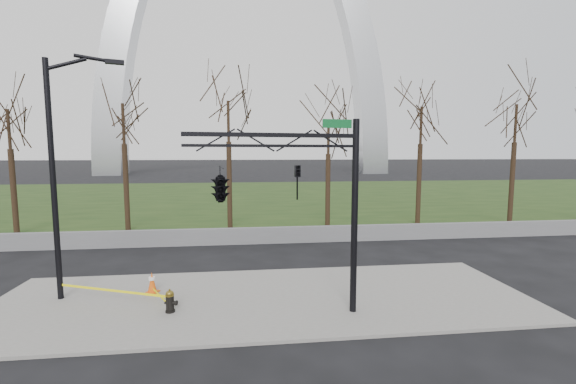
{
  "coord_description": "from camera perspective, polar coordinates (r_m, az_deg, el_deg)",
  "views": [
    {
      "loc": [
        -0.67,
        -12.29,
        5.01
      ],
      "look_at": [
        1.02,
        2.0,
        3.49
      ],
      "focal_mm": 23.32,
      "sensor_mm": 36.0,
      "label": 1
    }
  ],
  "objects": [
    {
      "name": "ground",
      "position": [
        13.29,
        -3.5,
        -16.12
      ],
      "size": [
        500.0,
        500.0,
        0.0
      ],
      "primitive_type": "plane",
      "color": "black",
      "rests_on": "ground"
    },
    {
      "name": "traffic_cone",
      "position": [
        14.32,
        -20.02,
        -12.84
      ],
      "size": [
        0.49,
        0.49,
        0.74
      ],
      "rotation": [
        0.0,
        0.0,
        -0.34
      ],
      "color": "#E2520B",
      "rests_on": "sidewalk"
    },
    {
      "name": "sidewalk",
      "position": [
        13.27,
        -3.5,
        -15.92
      ],
      "size": [
        18.0,
        6.0,
        0.1
      ],
      "primitive_type": "cube",
      "color": "slate",
      "rests_on": "ground"
    },
    {
      "name": "traffic_signal_mast",
      "position": [
        10.49,
        -6.13,
        1.28
      ],
      "size": [
        5.07,
        2.53,
        6.0
      ],
      "rotation": [
        0.0,
        0.0,
        0.13
      ],
      "color": "black",
      "rests_on": "ground"
    },
    {
      "name": "gateway_arch",
      "position": [
        91.52,
        -6.58,
        23.49
      ],
      "size": [
        66.0,
        6.0,
        65.0
      ],
      "primitive_type": null,
      "color": "silver",
      "rests_on": "ground"
    },
    {
      "name": "street_light",
      "position": [
        14.39,
        -31.43,
        3.89
      ],
      "size": [
        2.33,
        0.87,
        8.21
      ],
      "rotation": [
        0.0,
        0.0,
        0.3
      ],
      "color": "black",
      "rests_on": "ground"
    },
    {
      "name": "tree_row",
      "position": [
        24.41,
        -1.35,
        4.73
      ],
      "size": [
        49.26,
        4.0,
        8.9
      ],
      "color": "black",
      "rests_on": "ground"
    },
    {
      "name": "guardrail",
      "position": [
        20.81,
        -4.78,
        -6.64
      ],
      "size": [
        60.0,
        0.3,
        0.9
      ],
      "primitive_type": "cube",
      "color": "#59595B",
      "rests_on": "ground"
    },
    {
      "name": "caution_tape",
      "position": [
        13.61,
        -23.2,
        -13.9
      ],
      "size": [
        3.89,
        1.72,
        0.38
      ],
      "color": "#FCF00D",
      "rests_on": "ground"
    },
    {
      "name": "grass_strip",
      "position": [
        42.59,
        -5.82,
        -0.7
      ],
      "size": [
        120.0,
        40.0,
        0.06
      ],
      "primitive_type": "cube",
      "color": "#1B3312",
      "rests_on": "ground"
    },
    {
      "name": "fire_hydrant",
      "position": [
        12.55,
        -17.51,
        -15.62
      ],
      "size": [
        0.46,
        0.3,
        0.73
      ],
      "rotation": [
        0.0,
        0.0,
        -0.33
      ],
      "color": "black",
      "rests_on": "sidewalk"
    }
  ]
}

